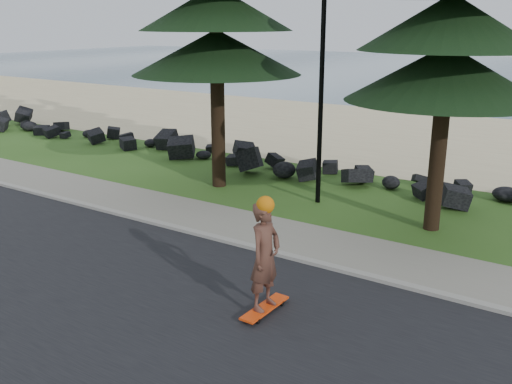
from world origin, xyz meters
TOP-DOWN VIEW (x-y plane):
  - ground at (0.00, 0.00)m, footprint 160.00×160.00m
  - road at (0.00, -4.50)m, footprint 160.00×7.00m
  - kerb at (0.00, -0.90)m, footprint 160.00×0.20m
  - sidewalk at (0.00, 0.20)m, footprint 160.00×2.00m
  - beach_sand at (0.00, 14.50)m, footprint 160.00×15.00m
  - seawall_boulders at (0.00, 5.60)m, footprint 60.00×2.40m
  - lamp_post at (0.00, 3.20)m, footprint 0.25×0.14m
  - skateboarder at (2.29, -3.32)m, footprint 0.50×1.21m

SIDE VIEW (x-z plane):
  - ground at x=0.00m, z-range 0.00..0.00m
  - seawall_boulders at x=0.00m, z-range -0.55..0.55m
  - beach_sand at x=0.00m, z-range 0.00..0.01m
  - road at x=0.00m, z-range 0.00..0.02m
  - sidewalk at x=0.00m, z-range 0.00..0.08m
  - kerb at x=0.00m, z-range 0.00..0.10m
  - skateboarder at x=2.29m, z-range 0.01..2.25m
  - lamp_post at x=0.00m, z-range 0.06..8.20m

